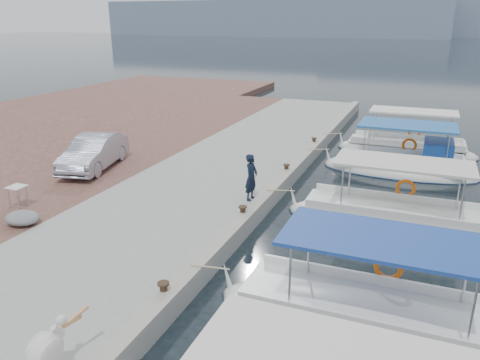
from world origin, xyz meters
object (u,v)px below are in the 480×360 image
at_px(fishing_caique_b, 366,322).
at_px(parked_car, 94,152).
at_px(fishing_caique_c, 392,221).
at_px(fishing_caique_d, 401,168).
at_px(pelican, 48,348).
at_px(fishing_caique_e, 406,151).
at_px(fisherman, 251,177).

bearing_deg(fishing_caique_b, parked_car, 153.16).
xyz_separation_m(fishing_caique_c, parked_car, (-12.29, 0.22, 1.07)).
relative_size(fishing_caique_d, pelican, 5.10).
bearing_deg(fishing_caique_c, fishing_caique_e, 90.56).
xyz_separation_m(fishing_caique_e, fisherman, (-4.67, -10.32, 1.21)).
bearing_deg(fishing_caique_b, fishing_caique_d, 90.14).
bearing_deg(parked_car, fishing_caique_c, -14.14).
bearing_deg(fishing_caique_e, pelican, -104.28).
distance_m(fishing_caique_d, pelican, 17.03).
height_order(fishing_caique_b, pelican, fishing_caique_b).
bearing_deg(fishing_caique_c, pelican, -116.70).
height_order(fishing_caique_b, fisherman, fishing_caique_b).
distance_m(fishing_caique_b, pelican, 6.63).
relative_size(fishing_caique_e, pelican, 5.24).
bearing_deg(pelican, fishing_caique_b, 39.61).
bearing_deg(parked_car, fishing_caique_b, -39.97).
xyz_separation_m(fishing_caique_b, parked_car, (-12.24, 6.19, 1.07)).
bearing_deg(parked_car, fishing_caique_d, 12.53).
relative_size(pelican, fisherman, 0.80).
bearing_deg(fisherman, fishing_caique_d, -29.17).
relative_size(fisherman, parked_car, 0.39).
bearing_deg(parked_car, fisherman, -20.59).
xyz_separation_m(fishing_caique_b, fishing_caique_c, (0.05, 5.98, 0.00)).
bearing_deg(fishing_caique_e, fisherman, -114.35).
bearing_deg(fishing_caique_c, fisherman, -170.85).
bearing_deg(fishing_caique_d, fisherman, -124.37).
height_order(fishing_caique_d, fishing_caique_e, same).
xyz_separation_m(fishing_caique_b, pelican, (-5.06, -4.19, 0.90)).
xyz_separation_m(fishing_caique_d, fisherman, (-4.68, -6.85, 1.14)).
height_order(fishing_caique_d, parked_car, fishing_caique_d).
bearing_deg(pelican, fishing_caique_e, 75.72).
bearing_deg(fishing_caique_d, parked_car, -154.34).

